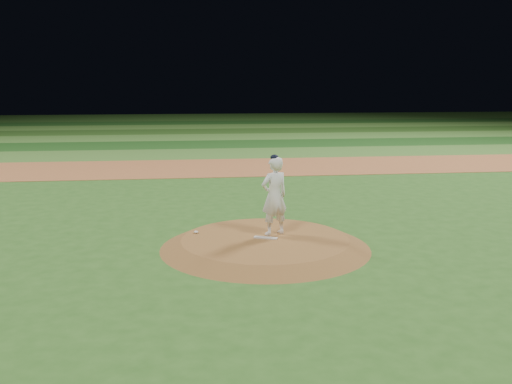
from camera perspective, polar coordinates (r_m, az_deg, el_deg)
ground at (r=15.06m, az=0.92°, el=-5.58°), size 120.00×120.00×0.00m
infield_dirt_band at (r=28.68m, az=-2.89°, el=2.48°), size 70.00×6.00×0.02m
outfield_stripe_0 at (r=34.11m, az=-3.55°, el=3.86°), size 70.00×5.00×0.02m
outfield_stripe_1 at (r=39.07m, az=-3.99°, el=4.79°), size 70.00×5.00×0.02m
outfield_stripe_2 at (r=44.04m, az=-4.34°, el=5.50°), size 70.00×5.00×0.02m
outfield_stripe_3 at (r=49.01m, az=-4.61°, el=6.07°), size 70.00×5.00×0.02m
outfield_stripe_4 at (r=53.99m, az=-4.83°, el=6.54°), size 70.00×5.00×0.02m
outfield_stripe_5 at (r=58.97m, az=-5.02°, el=6.93°), size 70.00×5.00×0.02m
pitchers_mound at (r=15.02m, az=0.92°, el=-5.12°), size 5.50×5.50×0.25m
pitching_rubber at (r=14.99m, az=0.97°, el=-4.60°), size 0.63×0.38×0.03m
rosin_bag at (r=15.56m, az=-6.02°, el=-4.00°), size 0.12×0.12×0.07m
pitcher_on_mound at (r=15.13m, az=1.84°, el=-0.37°), size 0.90×0.76×2.16m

